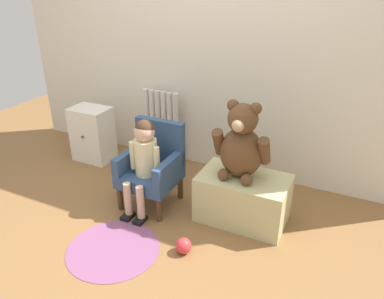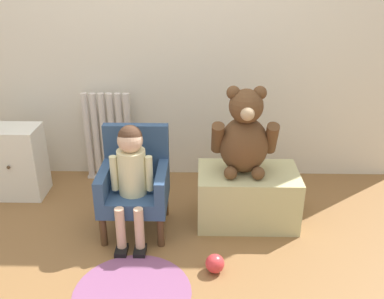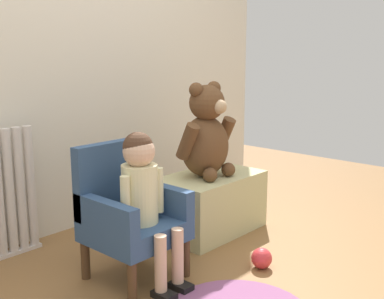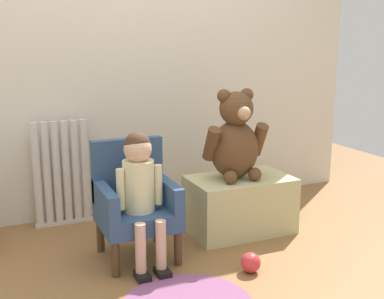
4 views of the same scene
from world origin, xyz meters
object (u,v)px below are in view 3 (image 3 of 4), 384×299
at_px(low_bench, 210,203).
at_px(child_armchair, 129,213).
at_px(radiator, 4,195).
at_px(toy_ball, 262,258).
at_px(child_figure, 143,187).
at_px(large_teddy_bear, 206,135).

bearing_deg(low_bench, child_armchair, -173.72).
bearing_deg(child_armchair, radiator, 114.56).
distance_m(child_armchair, low_bench, 0.73).
bearing_deg(child_armchair, toy_ball, -42.27).
height_order(child_figure, low_bench, child_figure).
bearing_deg(toy_ball, child_figure, 145.50).
xyz_separation_m(child_figure, low_bench, (0.72, 0.19, -0.30)).
height_order(large_teddy_bear, toy_ball, large_teddy_bear).
relative_size(low_bench, large_teddy_bear, 1.15).
xyz_separation_m(child_armchair, large_teddy_bear, (0.68, 0.09, 0.28)).
bearing_deg(child_figure, large_teddy_bear, 16.03).
xyz_separation_m(radiator, low_bench, (1.01, -0.57, -0.17)).
bearing_deg(toy_ball, low_bench, 67.12).
bearing_deg(radiator, child_figure, -68.62).
xyz_separation_m(radiator, child_figure, (0.30, -0.76, 0.13)).
xyz_separation_m(radiator, large_teddy_bear, (0.97, -0.57, 0.26)).
relative_size(child_armchair, toy_ball, 6.11).
bearing_deg(toy_ball, large_teddy_bear, 70.98).
height_order(low_bench, toy_ball, low_bench).
relative_size(child_figure, large_teddy_bear, 1.30).
xyz_separation_m(large_teddy_bear, toy_ball, (-0.18, -0.53, -0.55)).
distance_m(child_armchair, toy_ball, 0.72).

